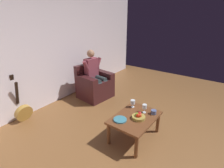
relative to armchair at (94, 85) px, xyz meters
The scene contains 11 objects.
ground_plane 2.38m from the armchair, 71.91° to the left, with size 7.68×7.68×0.00m, color brown.
wall_back 1.45m from the armchair, 42.91° to the right, with size 6.80×0.06×2.76m, color silver.
armchair is the anchor object (origin of this frame).
person_seated 0.34m from the armchair, 83.20° to the left, with size 0.61×0.59×1.26m.
coffee_table 1.87m from the armchair, 62.88° to the left, with size 0.92×0.67×0.44m.
guitar 1.78m from the armchair, 15.67° to the right, with size 0.35×0.31×0.99m.
wine_glass_near 1.86m from the armchair, 69.84° to the left, with size 0.08×0.08×0.16m.
wine_glass_far 1.60m from the armchair, 68.27° to the left, with size 0.09×0.09×0.15m.
fruit_bowl 1.95m from the armchair, 63.42° to the left, with size 0.23×0.23×0.11m.
decorative_dish 1.87m from the armchair, 54.09° to the left, with size 0.22×0.22×0.02m, color teal.
candle_jar 1.99m from the armchair, 72.82° to the left, with size 0.10×0.10×0.08m, color slate.
Camera 1 is at (2.49, 0.62, 2.13)m, focal length 28.30 mm.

